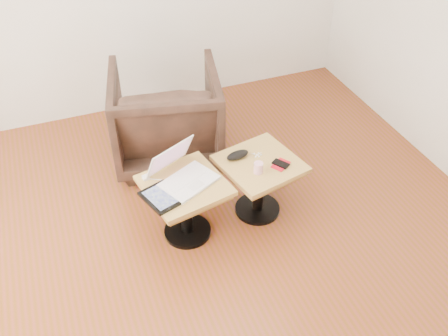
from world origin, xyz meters
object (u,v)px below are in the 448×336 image
object	(u,v)px
side_table_right	(259,175)
armchair	(166,116)
side_table_left	(185,197)
striped_cup	(258,168)
laptop	(183,173)

from	to	relation	value
side_table_right	armchair	xyz separation A→B (m)	(-0.42, 0.89, 0.04)
side_table_left	striped_cup	distance (m)	0.53
side_table_left	striped_cup	size ratio (longest dim) A/B	7.50
side_table_left	laptop	size ratio (longest dim) A/B	1.27
laptop	striped_cup	xyz separation A→B (m)	(0.49, -0.12, -0.01)
side_table_left	armchair	xyz separation A→B (m)	(0.13, 0.92, 0.04)
side_table_right	laptop	xyz separation A→B (m)	(-0.55, 0.02, 0.16)
side_table_right	laptop	bearing A→B (deg)	165.57
armchair	side_table_right	bearing A→B (deg)	128.18
laptop	armchair	distance (m)	0.89
armchair	side_table_left	bearing A→B (deg)	94.39
laptop	striped_cup	distance (m)	0.51
laptop	side_table_right	bearing A→B (deg)	-28.03
side_table_right	laptop	size ratio (longest dim) A/B	1.29
side_table_left	striped_cup	bearing A→B (deg)	-19.42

